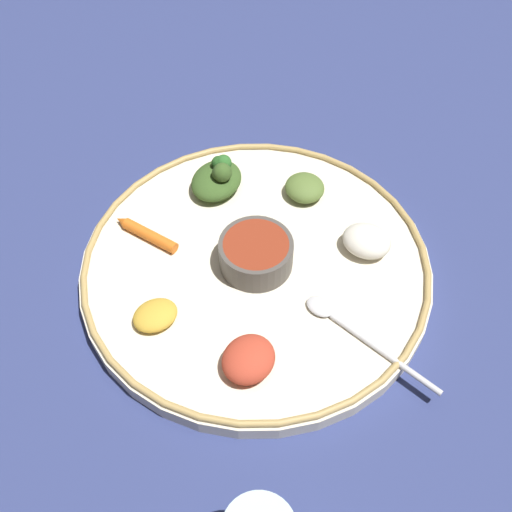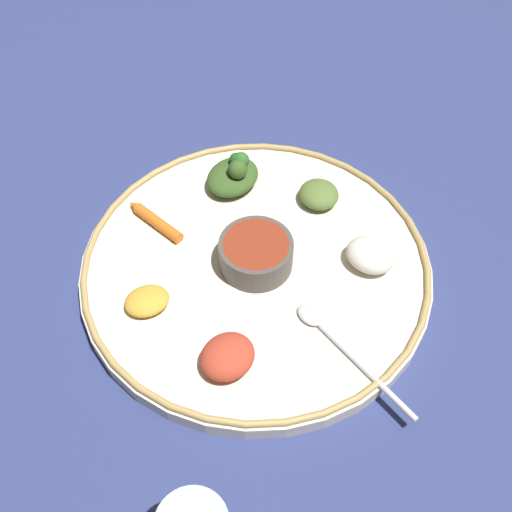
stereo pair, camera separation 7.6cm
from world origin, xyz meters
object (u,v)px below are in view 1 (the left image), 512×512
at_px(center_bowl, 256,253).
at_px(spoon, 351,329).
at_px(greens_pile, 218,178).
at_px(carrot_near_spoon, 146,234).

bearing_deg(center_bowl, spoon, 176.76).
height_order(spoon, greens_pile, greens_pile).
relative_size(center_bowl, carrot_near_spoon, 0.95).
relative_size(center_bowl, greens_pile, 1.03).
relative_size(center_bowl, spoon, 0.50).
bearing_deg(greens_pile, center_bowl, 150.38).
relative_size(greens_pile, carrot_near_spoon, 0.92).
bearing_deg(center_bowl, carrot_near_spoon, 21.78).
height_order(spoon, carrot_near_spoon, carrot_near_spoon).
xyz_separation_m(spoon, carrot_near_spoon, (0.28, 0.05, 0.00)).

